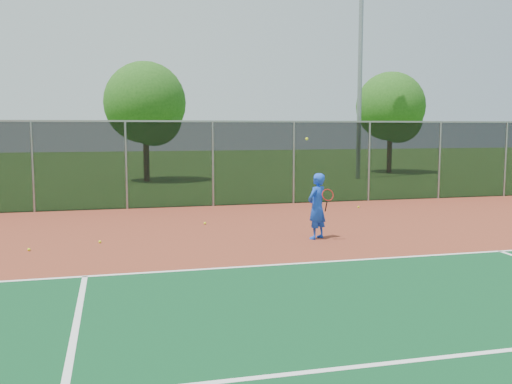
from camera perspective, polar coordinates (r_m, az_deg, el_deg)
The scene contains 10 objects.
court_apron at distance 12.14m, azimuth 18.49°, elevation -7.21°, with size 30.00×20.00×0.02m, color brown.
fence_back at distance 20.96m, azimuth 3.79°, elevation 3.07°, with size 30.00×0.06×3.03m.
tennis_player at distance 14.36m, azimuth 6.11°, elevation -1.40°, with size 0.72×0.75×2.54m.
practice_ball_0 at distance 13.98m, azimuth -21.76°, elevation -5.36°, with size 0.07×0.07×0.07m, color #DDEC1B.
practice_ball_3 at distance 14.36m, azimuth -15.34°, elevation -4.82°, with size 0.07×0.07×0.07m, color #DDEC1B.
practice_ball_5 at distance 16.54m, azimuth -5.13°, elevation -3.13°, with size 0.07×0.07×0.07m, color #DDEC1B.
practice_ball_6 at distance 20.13m, azimuth 10.21°, elevation -1.48°, with size 0.07×0.07×0.07m, color #DDEC1B.
floodlight_n at distance 31.97m, azimuth 10.42°, elevation 14.61°, with size 0.90×0.40×13.18m.
tree_back_left at distance 30.14m, azimuth -10.82°, elevation 8.41°, with size 4.21×4.21×6.18m.
tree_back_mid at distance 36.20m, azimuth 13.49°, elevation 8.02°, with size 4.21×4.21×6.18m.
Camera 1 is at (-6.42, -7.91, 2.82)m, focal length 40.00 mm.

